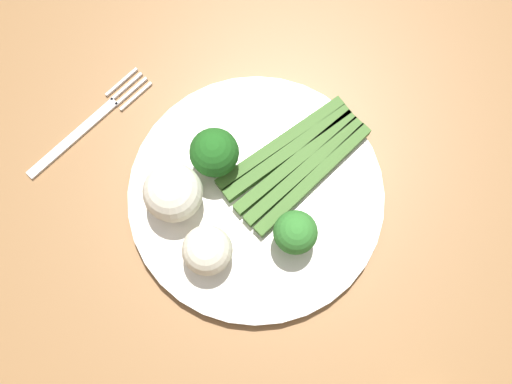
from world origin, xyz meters
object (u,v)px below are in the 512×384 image
object	(u,v)px
broccoli_back	(295,233)
cauliflower_back_right	(207,250)
fork	(91,122)
dining_table	(218,195)
asparagus_bundle	(296,162)
plate	(256,195)
cauliflower_near_fork	(174,193)
broccoli_front	(215,153)

from	to	relation	value
broccoli_back	cauliflower_back_right	bearing A→B (deg)	-123.66
fork	dining_table	bearing A→B (deg)	-68.65
dining_table	asparagus_bundle	size ratio (longest dim) A/B	9.03
plate	broccoli_back	world-z (taller)	broccoli_back
broccoli_back	cauliflower_near_fork	xyz separation A→B (m)	(-0.11, -0.06, -0.00)
broccoli_back	cauliflower_back_right	world-z (taller)	broccoli_back
dining_table	broccoli_front	size ratio (longest dim) A/B	24.53
plate	broccoli_front	size ratio (longest dim) A/B	4.38
dining_table	fork	distance (m)	0.17
broccoli_front	cauliflower_back_right	world-z (taller)	broccoli_front
asparagus_bundle	broccoli_front	bearing A→B (deg)	-39.91
broccoli_front	broccoli_back	bearing A→B (deg)	0.40
dining_table	broccoli_back	bearing A→B (deg)	4.30
dining_table	cauliflower_near_fork	bearing A→B (deg)	-88.93
broccoli_front	broccoli_back	world-z (taller)	broccoli_front
dining_table	plate	bearing A→B (deg)	15.73
dining_table	cauliflower_near_fork	distance (m)	0.14
plate	cauliflower_near_fork	size ratio (longest dim) A/B	4.50
broccoli_back	cauliflower_back_right	xyz separation A→B (m)	(-0.05, -0.07, -0.01)
dining_table	asparagus_bundle	distance (m)	0.14
plate	cauliflower_back_right	distance (m)	0.08
asparagus_bundle	broccoli_front	world-z (taller)	broccoli_front
asparagus_bundle	broccoli_back	world-z (taller)	broccoli_back
broccoli_front	cauliflower_near_fork	xyz separation A→B (m)	(0.00, -0.06, -0.01)
fork	cauliflower_back_right	bearing A→B (deg)	-93.17
fork	asparagus_bundle	bearing A→B (deg)	-58.50
dining_table	asparagus_bundle	xyz separation A→B (m)	(0.06, 0.07, 0.11)
cauliflower_near_fork	broccoli_back	bearing A→B (deg)	27.19
cauliflower_back_right	dining_table	bearing A→B (deg)	135.37
broccoli_front	cauliflower_back_right	distance (m)	0.09
dining_table	asparagus_bundle	world-z (taller)	asparagus_bundle
broccoli_front	cauliflower_near_fork	world-z (taller)	broccoli_front
asparagus_bundle	cauliflower_near_fork	bearing A→B (deg)	-22.22
cauliflower_back_right	cauliflower_near_fork	xyz separation A→B (m)	(-0.06, 0.01, 0.00)
asparagus_bundle	cauliflower_back_right	distance (m)	0.13
cauliflower_near_fork	asparagus_bundle	bearing A→B (deg)	63.81
dining_table	cauliflower_near_fork	world-z (taller)	cauliflower_near_fork
broccoli_front	asparagus_bundle	bearing A→B (deg)	46.12
cauliflower_back_right	asparagus_bundle	bearing A→B (deg)	92.75
broccoli_back	cauliflower_near_fork	size ratio (longest dim) A/B	0.89
cauliflower_near_fork	broccoli_front	bearing A→B (deg)	90.37
cauliflower_near_fork	plate	bearing A→B (deg)	51.19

